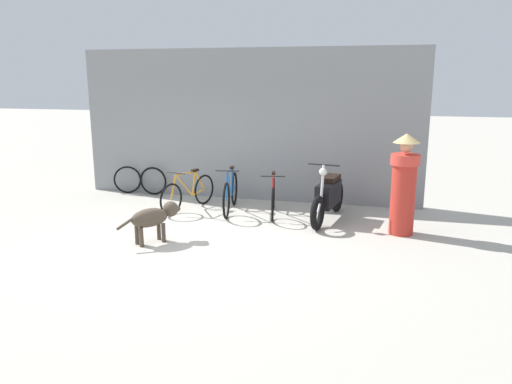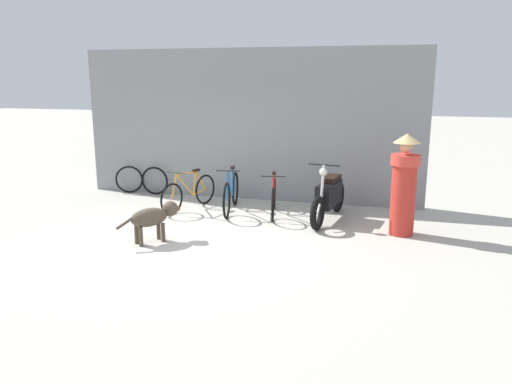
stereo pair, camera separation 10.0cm
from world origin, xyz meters
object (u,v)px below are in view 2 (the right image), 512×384
person_in_robes (404,183)px  spare_tire_left (129,179)px  motorcycle (329,197)px  stray_dog (154,217)px  bicycle_0 (189,193)px  bicycle_2 (274,197)px  spare_tire_right (155,181)px  bicycle_1 (231,193)px

person_in_robes → spare_tire_left: bearing=-35.8°
motorcycle → stray_dog: bearing=-43.1°
bicycle_0 → person_in_robes: bearing=99.1°
bicycle_2 → stray_dog: 2.62m
person_in_robes → spare_tire_right: (-5.47, 1.64, -0.57)m
bicycle_2 → spare_tire_right: bicycle_2 is taller
bicycle_2 → spare_tire_left: 3.84m
bicycle_0 → bicycle_2: (1.77, 0.03, 0.01)m
person_in_robes → spare_tire_left: 6.36m
bicycle_0 → person_in_robes: 4.27m
bicycle_0 → spare_tire_right: size_ratio=2.48×
motorcycle → spare_tire_left: (-4.79, 1.10, -0.13)m
bicycle_1 → bicycle_2: bicycle_1 is taller
stray_dog → spare_tire_right: 3.48m
bicycle_2 → stray_dog: bicycle_2 is taller
bicycle_1 → spare_tire_right: (-2.16, 0.96, -0.05)m
spare_tire_left → bicycle_0: bearing=-27.7°
spare_tire_right → bicycle_2: bearing=-18.0°
bicycle_1 → stray_dog: bearing=-24.9°
spare_tire_left → spare_tire_right: spare_tire_right is taller
bicycle_0 → stray_dog: (0.26, -2.11, 0.08)m
bicycle_0 → bicycle_2: size_ratio=1.02×
bicycle_1 → spare_tire_right: 2.37m
bicycle_2 → person_in_robes: bearing=63.6°
motorcycle → stray_dog: 3.30m
bicycle_1 → spare_tire_right: size_ratio=2.70×
bicycle_2 → person_in_robes: size_ratio=0.91×
bicycle_0 → bicycle_1: size_ratio=0.92×
bicycle_1 → bicycle_2: 0.89m
bicycle_2 → motorcycle: size_ratio=0.80×
spare_tire_left → spare_tire_right: size_ratio=0.98×
motorcycle → spare_tire_left: motorcycle is taller
stray_dog → person_in_robes: person_in_robes is taller
bicycle_1 → stray_dog: 2.25m
motorcycle → spare_tire_right: (-4.14, 1.10, -0.13)m
bicycle_2 → spare_tire_right: 3.21m
bicycle_1 → stray_dog: (-0.63, -2.16, 0.06)m
person_in_robes → motorcycle: bearing=-43.2°
stray_dog → spare_tire_left: bearing=72.6°
stray_dog → person_in_robes: (3.93, 1.48, 0.47)m
motorcycle → bicycle_1: bearing=-85.0°
bicycle_1 → spare_tire_left: bicycle_1 is taller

